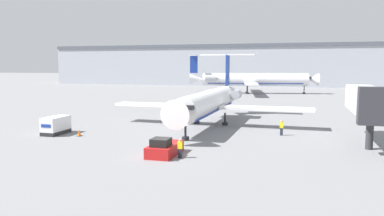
# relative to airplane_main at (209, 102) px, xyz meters

# --- Properties ---
(ground_plane) EXTENTS (600.00, 600.00, 0.00)m
(ground_plane) POSITION_rel_airplane_main_xyz_m (-0.20, -17.90, -3.24)
(ground_plane) COLOR slate
(terminal_building) EXTENTS (180.00, 16.80, 16.15)m
(terminal_building) POSITION_rel_airplane_main_xyz_m (-0.20, 102.10, 4.86)
(terminal_building) COLOR #9EA3AD
(terminal_building) RESTS_ON ground
(airplane_main) EXTENTS (27.06, 27.26, 9.84)m
(airplane_main) POSITION_rel_airplane_main_xyz_m (0.00, 0.00, 0.00)
(airplane_main) COLOR white
(airplane_main) RESTS_ON ground
(pushback_tug) EXTENTS (2.24, 4.49, 1.70)m
(pushback_tug) POSITION_rel_airplane_main_xyz_m (-0.05, -17.29, -2.62)
(pushback_tug) COLOR #B21919
(pushback_tug) RESTS_ON ground
(luggage_cart) EXTENTS (1.79, 3.61, 2.06)m
(luggage_cart) POSITION_rel_airplane_main_xyz_m (-15.89, -11.10, -2.21)
(luggage_cart) COLOR #232326
(luggage_cart) RESTS_ON ground
(worker_near_tug) EXTENTS (0.40, 0.24, 1.71)m
(worker_near_tug) POSITION_rel_airplane_main_xyz_m (1.65, -17.98, -2.34)
(worker_near_tug) COLOR #232838
(worker_near_tug) RESTS_ON ground
(worker_by_wing) EXTENTS (0.40, 0.25, 1.81)m
(worker_by_wing) POSITION_rel_airplane_main_xyz_m (9.69, -4.70, -2.28)
(worker_by_wing) COLOR #232838
(worker_by_wing) RESTS_ON ground
(traffic_cone_left) EXTENTS (0.53, 0.53, 0.80)m
(traffic_cone_left) POSITION_rel_airplane_main_xyz_m (-12.55, -11.44, -2.85)
(traffic_cone_left) COLOR black
(traffic_cone_left) RESTS_ON ground
(airplane_parked_far_left) EXTENTS (36.57, 32.20, 10.89)m
(airplane_parked_far_left) POSITION_rel_airplane_main_xyz_m (-1.64, 59.09, 0.79)
(airplane_parked_far_left) COLOR white
(airplane_parked_far_left) RESTS_ON ground
(jet_bridge) EXTENTS (3.20, 12.88, 6.19)m
(jet_bridge) POSITION_rel_airplane_main_xyz_m (18.15, -7.16, 1.22)
(jet_bridge) COLOR #2D2D33
(jet_bridge) RESTS_ON ground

